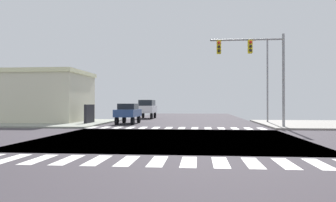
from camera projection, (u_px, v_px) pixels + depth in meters
ground at (170, 138)px, 17.85m from camera, size 90.00×90.00×0.05m
sidewalk_corner_ne at (331, 124)px, 28.56m from camera, size 12.00×12.00×0.14m
sidewalk_corner_nw at (45, 123)px, 31.03m from camera, size 12.00×12.00×0.14m
crosswalk_near at (142, 161)px, 10.60m from camera, size 13.50×2.00×0.01m
crosswalk_far at (175, 128)px, 25.14m from camera, size 13.50×2.00×0.01m
traffic_signal_mast at (256, 59)px, 25.05m from camera, size 5.63×0.55×7.19m
street_lamp at (265, 73)px, 31.28m from camera, size 1.78×0.32×8.12m
bank_building at (11, 97)px, 33.06m from camera, size 16.89×7.44×5.10m
suv_crossing_2 at (147, 107)px, 41.55m from camera, size 1.96×4.60×2.34m
sedan_leading_3 at (128, 112)px, 30.48m from camera, size 1.80×4.30×1.88m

